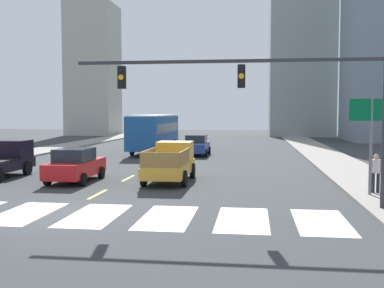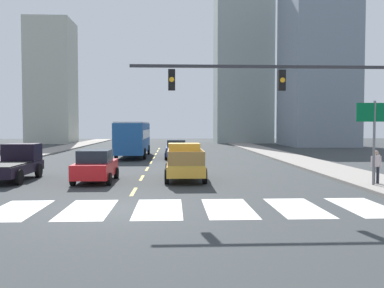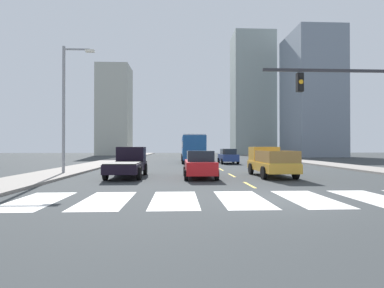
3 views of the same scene
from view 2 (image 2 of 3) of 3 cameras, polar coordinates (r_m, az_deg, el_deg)
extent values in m
plane|color=#323638|center=(15.48, -9.33, -8.75)|extent=(160.00, 160.00, 0.00)
cube|color=gray|center=(34.86, 15.12, -2.38)|extent=(3.50, 110.00, 0.15)
cube|color=silver|center=(16.36, -22.82, -8.29)|extent=(1.70, 3.78, 0.01)
cube|color=silver|center=(15.68, -13.99, -8.64)|extent=(1.70, 3.78, 0.01)
cube|color=silver|center=(15.38, -4.58, -8.78)|extent=(1.70, 3.78, 0.01)
cube|color=silver|center=(15.51, 4.94, -8.69)|extent=(1.70, 3.78, 0.01)
cube|color=silver|center=(16.03, 14.06, -8.39)|extent=(1.70, 3.78, 0.01)
cube|color=silver|center=(16.93, 22.40, -7.92)|extent=(1.70, 3.78, 0.01)
cube|color=#E2C34C|center=(19.40, -7.94, -6.43)|extent=(0.16, 2.40, 0.01)
cube|color=#E2C34C|center=(24.33, -6.84, -4.59)|extent=(0.16, 2.40, 0.01)
cube|color=#E2C34C|center=(29.29, -6.12, -3.37)|extent=(0.16, 2.40, 0.01)
cube|color=#E2C34C|center=(34.25, -5.61, -2.51)|extent=(0.16, 2.40, 0.01)
cube|color=#E2C34C|center=(39.23, -5.23, -1.86)|extent=(0.16, 2.40, 0.01)
cube|color=#E2C34C|center=(44.21, -4.93, -1.36)|extent=(0.16, 2.40, 0.01)
cube|color=#E2C34C|center=(49.20, -4.70, -0.96)|extent=(0.16, 2.40, 0.01)
cube|color=#E2C34C|center=(54.19, -4.51, -0.63)|extent=(0.16, 2.40, 0.01)
cube|color=gold|center=(23.18, -0.98, -3.24)|extent=(1.96, 5.20, 0.56)
cube|color=gold|center=(24.81, -1.09, -1.05)|extent=(1.84, 1.60, 1.00)
cube|color=#19232D|center=(25.24, -1.12, -0.58)|extent=(1.72, 0.08, 0.56)
cube|color=gold|center=(22.21, -0.91, -2.70)|extent=(1.84, 3.30, 0.06)
cylinder|color=black|center=(24.76, -3.35, -3.53)|extent=(0.22, 0.80, 0.80)
cylinder|color=black|center=(24.81, 1.19, -3.51)|extent=(0.22, 0.80, 0.80)
cylinder|color=black|center=(21.66, -3.46, -4.41)|extent=(0.22, 0.80, 0.80)
cylinder|color=black|center=(21.72, 1.74, -4.38)|extent=(0.22, 0.80, 0.80)
cube|color=olive|center=(22.17, -3.24, -1.73)|extent=(0.06, 3.17, 0.70)
cube|color=olive|center=(22.22, 1.42, -1.71)|extent=(0.06, 3.17, 0.70)
cube|color=olive|center=(20.60, -0.78, -2.05)|extent=(1.80, 0.06, 0.70)
cube|color=black|center=(24.74, -23.39, -3.09)|extent=(1.96, 5.20, 0.56)
cube|color=black|center=(26.27, -22.11, -1.04)|extent=(1.84, 1.60, 1.00)
cube|color=#19232D|center=(26.68, -21.80, -0.60)|extent=(1.72, 0.08, 0.56)
cube|color=black|center=(23.83, -24.21, -2.56)|extent=(1.84, 3.30, 0.06)
cylinder|color=black|center=(26.57, -24.16, -3.33)|extent=(0.22, 0.80, 0.80)
cylinder|color=black|center=(25.92, -20.12, -3.41)|extent=(0.22, 0.80, 0.80)
cylinder|color=black|center=(22.98, -22.47, -4.20)|extent=(0.22, 0.80, 0.80)
cube|color=#1C4F90|center=(40.28, -7.97, 0.87)|extent=(2.50, 10.80, 2.70)
cube|color=#19232D|center=(40.27, -7.98, 1.37)|extent=(2.52, 9.94, 0.80)
cube|color=silver|center=(40.26, -7.98, 2.88)|extent=(2.40, 10.37, 0.12)
cylinder|color=black|center=(43.80, -9.18, -0.77)|extent=(0.22, 1.00, 1.00)
cylinder|color=black|center=(43.58, -5.91, -0.77)|extent=(0.22, 1.00, 1.00)
cylinder|color=black|center=(37.54, -10.28, -1.33)|extent=(0.22, 1.00, 1.00)
cylinder|color=black|center=(37.29, -6.47, -1.33)|extent=(0.22, 1.00, 1.00)
cube|color=navy|center=(37.79, -2.18, -0.96)|extent=(1.80, 4.40, 0.76)
cube|color=#1E2833|center=(37.60, -2.18, 0.09)|extent=(1.58, 2.11, 0.64)
cylinder|color=black|center=(39.18, -3.51, -1.40)|extent=(0.22, 0.64, 0.64)
cylinder|color=black|center=(39.19, -0.88, -1.39)|extent=(0.22, 0.64, 0.64)
cylinder|color=black|center=(36.46, -3.58, -1.69)|extent=(0.22, 0.64, 0.64)
cylinder|color=black|center=(36.47, -0.75, -1.69)|extent=(0.22, 0.64, 0.64)
cube|color=red|center=(23.00, -12.94, -3.31)|extent=(1.80, 4.40, 0.76)
cube|color=#1E2833|center=(22.79, -13.03, -1.59)|extent=(1.58, 2.11, 0.64)
cylinder|color=black|center=(24.54, -14.43, -3.85)|extent=(0.22, 0.64, 0.64)
cylinder|color=black|center=(24.24, -10.26, -3.89)|extent=(0.22, 0.64, 0.64)
cylinder|color=black|center=(21.90, -15.90, -4.64)|extent=(0.22, 0.64, 0.64)
cylinder|color=black|center=(21.56, -11.22, -4.70)|extent=(0.22, 0.64, 0.64)
cube|color=#2D2D33|center=(17.52, 10.33, 10.31)|extent=(11.17, 0.12, 0.12)
cube|color=black|center=(17.58, 12.11, 8.46)|extent=(0.28, 0.24, 0.84)
cylinder|color=black|center=(17.49, 12.23, 9.34)|extent=(0.20, 0.04, 0.20)
cylinder|color=orange|center=(17.46, 12.22, 8.50)|extent=(0.20, 0.04, 0.20)
cylinder|color=black|center=(17.43, 12.21, 7.65)|extent=(0.20, 0.04, 0.20)
cube|color=black|center=(17.02, -2.78, 8.71)|extent=(0.28, 0.24, 0.84)
cylinder|color=black|center=(16.92, -2.78, 9.63)|extent=(0.20, 0.04, 0.20)
cylinder|color=orange|center=(16.89, -2.78, 8.75)|extent=(0.20, 0.04, 0.20)
cylinder|color=black|center=(16.86, -2.78, 7.88)|extent=(0.20, 0.04, 0.20)
cylinder|color=slate|center=(21.97, 23.51, -0.07)|extent=(0.12, 0.12, 4.20)
cube|color=#05592F|center=(21.92, 23.49, 3.98)|extent=(1.70, 0.06, 0.90)
cylinder|color=#23242E|center=(22.60, 23.49, -3.89)|extent=(0.14, 0.14, 0.84)
cylinder|color=#23242E|center=(22.68, 23.94, -3.88)|extent=(0.14, 0.14, 0.84)
cylinder|color=beige|center=(22.57, 23.75, -2.09)|extent=(0.34, 0.34, 0.58)
cylinder|color=beige|center=(22.48, 23.24, -2.20)|extent=(0.09, 0.09, 0.54)
cylinder|color=beige|center=(22.68, 24.24, -2.18)|extent=(0.09, 0.09, 0.54)
sphere|color=tan|center=(22.55, 23.77, -1.08)|extent=(0.22, 0.22, 0.22)
cube|color=#B0B2A4|center=(74.54, -18.55, 7.98)|extent=(7.15, 7.42, 20.43)
cube|color=gray|center=(64.86, 16.65, 10.63)|extent=(9.02, 11.23, 24.47)
cube|color=#8F9B97|center=(73.57, 6.92, 11.33)|extent=(9.41, 7.23, 28.50)
camera|label=1|loc=(4.89, 90.28, 5.90)|focal=43.68mm
camera|label=3|loc=(7.02, -54.02, -7.04)|focal=27.00mm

